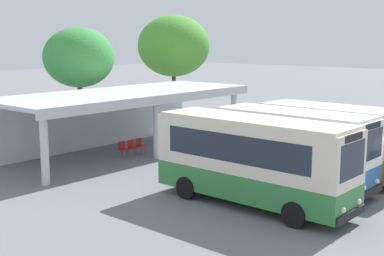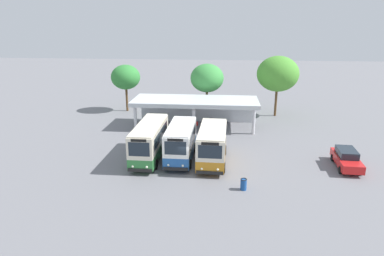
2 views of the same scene
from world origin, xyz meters
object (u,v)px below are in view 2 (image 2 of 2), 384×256
object	(u,v)px
city_bus_middle_cream	(212,144)
waiting_chair_second_from_end	(191,124)
city_bus_nearest_orange	(150,140)
litter_bin_apron	(244,184)
parked_car_flank	(347,158)
waiting_chair_middle_seat	(196,124)
waiting_chair_end_by_column	(186,124)
city_bus_second_in_row	(181,141)

from	to	relation	value
city_bus_middle_cream	waiting_chair_second_from_end	world-z (taller)	city_bus_middle_cream
city_bus_nearest_orange	litter_bin_apron	xyz separation A→B (m)	(8.41, -5.60, -1.39)
city_bus_middle_cream	parked_car_flank	xyz separation A→B (m)	(11.79, 0.03, -0.97)
city_bus_nearest_orange	waiting_chair_middle_seat	size ratio (longest dim) A/B	9.26
litter_bin_apron	parked_car_flank	bearing A→B (deg)	29.32
city_bus_middle_cream	litter_bin_apron	world-z (taller)	city_bus_middle_cream
city_bus_nearest_orange	waiting_chair_end_by_column	xyz separation A→B (m)	(2.31, 9.84, -1.33)
city_bus_middle_cream	waiting_chair_second_from_end	bearing A→B (deg)	105.80
waiting_chair_end_by_column	city_bus_nearest_orange	bearing A→B (deg)	-103.19
waiting_chair_second_from_end	litter_bin_apron	distance (m)	16.35
waiting_chair_second_from_end	waiting_chair_end_by_column	bearing A→B (deg)	176.06
waiting_chair_end_by_column	waiting_chair_middle_seat	distance (m)	1.22
city_bus_middle_cream	litter_bin_apron	xyz separation A→B (m)	(2.59, -5.14, -1.34)
city_bus_middle_cream	waiting_chair_second_from_end	distance (m)	10.74
city_bus_second_in_row	waiting_chair_end_by_column	distance (m)	10.00
parked_car_flank	city_bus_middle_cream	bearing A→B (deg)	-179.88
city_bus_second_in_row	city_bus_middle_cream	bearing A→B (deg)	-8.07
waiting_chair_middle_seat	waiting_chair_end_by_column	bearing A→B (deg)	179.99
litter_bin_apron	waiting_chair_middle_seat	bearing A→B (deg)	107.55
parked_car_flank	waiting_chair_second_from_end	world-z (taller)	parked_car_flank
city_bus_nearest_orange	waiting_chair_middle_seat	bearing A→B (deg)	70.29
city_bus_second_in_row	waiting_chair_second_from_end	distance (m)	9.94
parked_car_flank	waiting_chair_middle_seat	size ratio (longest dim) A/B	5.40
waiting_chair_middle_seat	litter_bin_apron	xyz separation A→B (m)	(4.88, -15.44, -0.07)
city_bus_nearest_orange	litter_bin_apron	world-z (taller)	city_bus_nearest_orange
city_bus_second_in_row	waiting_chair_second_from_end	xyz separation A→B (m)	(0.01, 9.85, -1.30)
city_bus_nearest_orange	waiting_chair_second_from_end	distance (m)	10.31
city_bus_second_in_row	litter_bin_apron	size ratio (longest dim) A/B	7.53
city_bus_second_in_row	waiting_chair_end_by_column	world-z (taller)	city_bus_second_in_row
city_bus_middle_cream	city_bus_second_in_row	bearing A→B (deg)	171.93
parked_car_flank	waiting_chair_end_by_column	world-z (taller)	parked_car_flank
city_bus_second_in_row	parked_car_flank	size ratio (longest dim) A/B	1.46
parked_car_flank	litter_bin_apron	bearing A→B (deg)	-150.68
city_bus_middle_cream	litter_bin_apron	bearing A→B (deg)	-63.26
city_bus_second_in_row	waiting_chair_second_from_end	bearing A→B (deg)	89.97
parked_car_flank	waiting_chair_second_from_end	distance (m)	17.91
waiting_chair_end_by_column	city_bus_middle_cream	bearing A→B (deg)	-71.17
city_bus_middle_cream	waiting_chair_middle_seat	bearing A→B (deg)	102.55
city_bus_nearest_orange	city_bus_middle_cream	world-z (taller)	city_bus_nearest_orange
city_bus_nearest_orange	city_bus_second_in_row	bearing A→B (deg)	-1.02
city_bus_second_in_row	waiting_chair_middle_seat	distance (m)	10.00
city_bus_second_in_row	waiting_chair_end_by_column	bearing A→B (deg)	93.49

